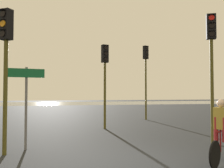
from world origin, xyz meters
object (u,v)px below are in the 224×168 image
(traffic_light_center, at_px, (105,70))
(traffic_light_far_right, at_px, (146,69))
(traffic_light_near_right, at_px, (211,53))
(direction_sign_post, at_px, (26,96))
(traffic_light_near_left, at_px, (6,53))
(cyclist, at_px, (221,131))

(traffic_light_center, distance_m, traffic_light_far_right, 5.15)
(traffic_light_near_right, relative_size, direction_sign_post, 1.78)
(traffic_light_near_left, distance_m, direction_sign_post, 1.47)
(traffic_light_near_left, relative_size, traffic_light_far_right, 0.84)
(traffic_light_center, height_order, direction_sign_post, traffic_light_center)
(traffic_light_center, xyz_separation_m, cyclist, (1.62, -6.83, -2.13))
(traffic_light_far_right, xyz_separation_m, direction_sign_post, (-6.88, -7.71, -1.76))
(cyclist, bearing_deg, traffic_light_near_right, 114.69)
(traffic_light_center, bearing_deg, cyclist, 88.23)
(direction_sign_post, relative_size, cyclist, 1.60)
(direction_sign_post, distance_m, cyclist, 5.75)
(traffic_light_near_left, distance_m, traffic_light_far_right, 11.11)
(traffic_light_center, distance_m, cyclist, 7.34)
(traffic_light_center, relative_size, traffic_light_far_right, 0.84)
(direction_sign_post, xyz_separation_m, cyclist, (4.94, -2.80, -0.88))
(traffic_light_near_left, bearing_deg, traffic_light_far_right, -94.47)
(traffic_light_near_left, relative_size, traffic_light_near_right, 0.92)
(traffic_light_near_right, distance_m, traffic_light_center, 5.37)
(traffic_light_near_left, relative_size, traffic_light_center, 1.00)
(traffic_light_near_left, relative_size, cyclist, 2.61)
(traffic_light_near_right, bearing_deg, direction_sign_post, 21.62)
(traffic_light_far_right, bearing_deg, cyclist, 55.87)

